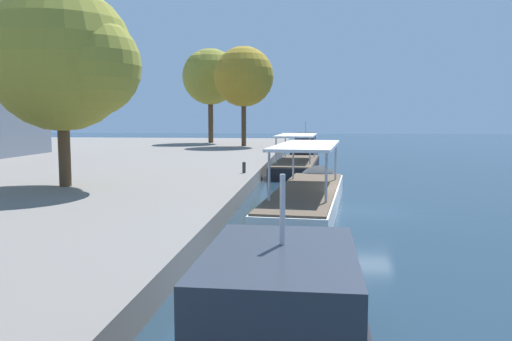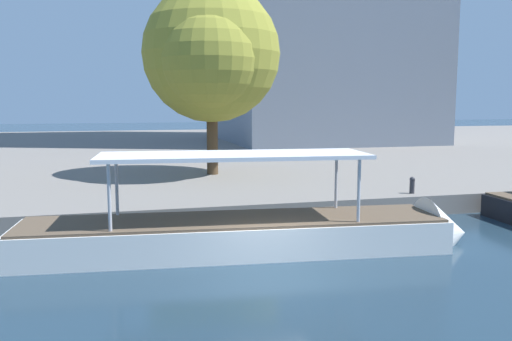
% 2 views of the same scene
% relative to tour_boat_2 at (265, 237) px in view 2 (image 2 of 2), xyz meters
% --- Properties ---
extents(ground_plane, '(220.00, 220.00, 0.00)m').
position_rel_tour_boat_2_xyz_m(ground_plane, '(-0.44, -2.50, -0.44)').
color(ground_plane, '#1E3342').
extents(dock_promenade, '(120.00, 55.00, 0.81)m').
position_rel_tour_boat_2_xyz_m(dock_promenade, '(-0.44, 30.75, -0.03)').
color(dock_promenade, slate).
rests_on(dock_promenade, ground_plane).
extents(tour_boat_2, '(14.40, 3.91, 3.98)m').
position_rel_tour_boat_2_xyz_m(tour_boat_2, '(0.00, 0.00, 0.00)').
color(tour_boat_2, silver).
rests_on(tour_boat_2, ground_plane).
extents(mooring_bollard_0, '(0.23, 0.23, 0.70)m').
position_rel_tour_boat_2_xyz_m(mooring_bollard_0, '(7.51, 4.02, 0.75)').
color(mooring_bollard_0, '#2D2D33').
rests_on(mooring_bollard_0, dock_promenade).
extents(tree_2, '(7.09, 7.61, 9.82)m').
position_rel_tour_boat_2_xyz_m(tree_2, '(0.40, 11.62, 6.59)').
color(tree_2, '#4C3823').
rests_on(tree_2, dock_promenade).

